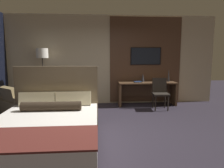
# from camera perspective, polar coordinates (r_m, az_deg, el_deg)

# --- Properties ---
(ground_plane) EXTENTS (16.00, 16.00, 0.00)m
(ground_plane) POSITION_cam_1_polar(r_m,az_deg,el_deg) (4.13, -1.00, -13.95)
(ground_plane) COLOR #28232D
(wall_back_tv_panel) EXTENTS (7.20, 0.09, 2.80)m
(wall_back_tv_panel) POSITION_cam_1_polar(r_m,az_deg,el_deg) (6.42, -0.77, 6.82)
(wall_back_tv_panel) COLOR #BCAD8E
(wall_back_tv_panel) RESTS_ON ground_plane
(bed) EXTENTS (1.73, 2.27, 1.33)m
(bed) POSITION_cam_1_polar(r_m,az_deg,el_deg) (3.57, -18.32, -12.45)
(bed) COLOR #33281E
(bed) RESTS_ON ground_plane
(desk) EXTENTS (1.79, 0.55, 0.73)m
(desk) POSITION_cam_1_polar(r_m,az_deg,el_deg) (6.39, 9.87, -1.46)
(desk) COLOR brown
(desk) RESTS_ON ground_plane
(tv) EXTENTS (0.98, 0.04, 0.55)m
(tv) POSITION_cam_1_polar(r_m,az_deg,el_deg) (6.52, 9.60, 7.86)
(tv) COLOR black
(desk_chair) EXTENTS (0.47, 0.47, 0.90)m
(desk_chair) POSITION_cam_1_polar(r_m,az_deg,el_deg) (5.97, 13.55, -1.83)
(desk_chair) COLOR #28231E
(desk_chair) RESTS_ON ground_plane
(armchair_by_window) EXTENTS (1.10, 1.10, 0.79)m
(armchair_by_window) POSITION_cam_1_polar(r_m,az_deg,el_deg) (5.76, -24.64, -5.50)
(armchair_by_window) COLOR olive
(armchair_by_window) RESTS_ON ground_plane
(floor_lamp) EXTENTS (0.34, 0.34, 1.76)m
(floor_lamp) POSITION_cam_1_polar(r_m,az_deg,el_deg) (6.24, -19.27, 7.03)
(floor_lamp) COLOR #282623
(floor_lamp) RESTS_ON ground_plane
(vase_tall) EXTENTS (0.07, 0.07, 0.40)m
(vase_tall) POSITION_cam_1_polar(r_m,az_deg,el_deg) (6.59, 15.85, 2.43)
(vase_tall) COLOR #333338
(vase_tall) RESTS_ON desk
(vase_short) EXTENTS (0.10, 0.10, 0.28)m
(vase_short) POSITION_cam_1_polar(r_m,az_deg,el_deg) (6.40, 8.81, 1.91)
(vase_short) COLOR #333338
(vase_short) RESTS_ON desk
(book) EXTENTS (0.23, 0.17, 0.03)m
(book) POSITION_cam_1_polar(r_m,az_deg,el_deg) (6.24, 7.36, 0.63)
(book) COLOR navy
(book) RESTS_ON desk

